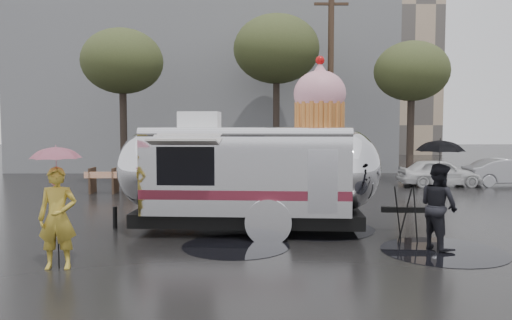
{
  "coord_description": "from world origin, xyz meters",
  "views": [
    {
      "loc": [
        -1.27,
        -9.59,
        2.67
      ],
      "look_at": [
        -1.13,
        2.98,
        1.79
      ],
      "focal_mm": 35.0,
      "sensor_mm": 36.0,
      "label": 1
    }
  ],
  "objects_px": {
    "person_left": "(58,218)",
    "tripod": "(406,209)",
    "airstream_trailer": "(252,169)",
    "person_right": "(439,206)"
  },
  "relations": [
    {
      "from": "person_left",
      "to": "tripod",
      "type": "relative_size",
      "value": 1.42
    },
    {
      "from": "airstream_trailer",
      "to": "person_left",
      "type": "xyz_separation_m",
      "value": [
        -3.62,
        -3.38,
        -0.62
      ]
    },
    {
      "from": "person_right",
      "to": "airstream_trailer",
      "type": "bearing_deg",
      "value": 43.35
    },
    {
      "from": "person_left",
      "to": "tripod",
      "type": "bearing_deg",
      "value": 10.63
    },
    {
      "from": "person_left",
      "to": "person_right",
      "type": "distance_m",
      "value": 7.75
    },
    {
      "from": "person_right",
      "to": "tripod",
      "type": "relative_size",
      "value": 1.39
    },
    {
      "from": "tripod",
      "to": "airstream_trailer",
      "type": "bearing_deg",
      "value": 152.38
    },
    {
      "from": "tripod",
      "to": "person_right",
      "type": "bearing_deg",
      "value": -58.04
    },
    {
      "from": "person_left",
      "to": "person_right",
      "type": "height_order",
      "value": "person_left"
    },
    {
      "from": "tripod",
      "to": "person_left",
      "type": "bearing_deg",
      "value": -170.59
    }
  ]
}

